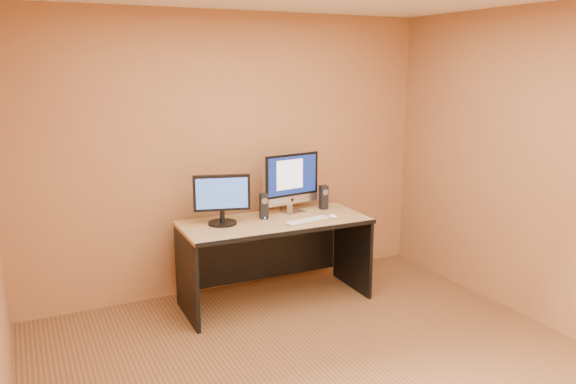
% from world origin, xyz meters
% --- Properties ---
extents(walls, '(4.00, 4.00, 2.60)m').
position_xyz_m(walls, '(0.00, 0.00, 1.30)').
color(walls, olive).
rests_on(walls, ground).
extents(desk, '(1.67, 0.76, 0.77)m').
position_xyz_m(desk, '(0.19, 1.45, 0.38)').
color(desk, '#A58452').
rests_on(desk, ground).
extents(imac, '(0.62, 0.30, 0.57)m').
position_xyz_m(imac, '(0.46, 1.64, 1.05)').
color(imac, '#BCBCC1').
rests_on(imac, desk).
extents(second_monitor, '(0.55, 0.37, 0.44)m').
position_xyz_m(second_monitor, '(-0.27, 1.55, 0.99)').
color(second_monitor, black).
rests_on(second_monitor, desk).
extents(speaker_left, '(0.08, 0.09, 0.23)m').
position_xyz_m(speaker_left, '(0.13, 1.56, 0.88)').
color(speaker_left, black).
rests_on(speaker_left, desk).
extents(speaker_right, '(0.08, 0.08, 0.23)m').
position_xyz_m(speaker_right, '(0.78, 1.62, 0.88)').
color(speaker_right, black).
rests_on(speaker_right, desk).
extents(keyboard, '(0.46, 0.19, 0.02)m').
position_xyz_m(keyboard, '(0.44, 1.30, 0.78)').
color(keyboard, silver).
rests_on(keyboard, desk).
extents(mouse, '(0.07, 0.11, 0.04)m').
position_xyz_m(mouse, '(0.69, 1.29, 0.79)').
color(mouse, white).
rests_on(mouse, desk).
extents(cable_a, '(0.07, 0.22, 0.01)m').
position_xyz_m(cable_a, '(0.50, 1.71, 0.77)').
color(cable_a, black).
rests_on(cable_a, desk).
extents(cable_b, '(0.06, 0.18, 0.01)m').
position_xyz_m(cable_b, '(0.40, 1.78, 0.77)').
color(cable_b, black).
rests_on(cable_b, desk).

